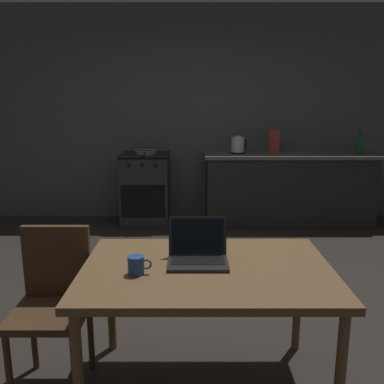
# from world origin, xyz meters

# --- Properties ---
(ground_plane) EXTENTS (12.00, 12.00, 0.00)m
(ground_plane) POSITION_xyz_m (0.00, 0.00, 0.00)
(ground_plane) COLOR #2D2823
(back_wall) EXTENTS (6.40, 0.10, 2.77)m
(back_wall) POSITION_xyz_m (0.30, 2.66, 1.38)
(back_wall) COLOR #515253
(back_wall) RESTS_ON ground_plane
(kitchen_counter) EXTENTS (2.16, 0.64, 0.92)m
(kitchen_counter) POSITION_xyz_m (1.27, 2.31, 0.46)
(kitchen_counter) COLOR #282623
(kitchen_counter) RESTS_ON ground_plane
(stove_oven) EXTENTS (0.60, 0.62, 0.92)m
(stove_oven) POSITION_xyz_m (-0.57, 2.31, 0.46)
(stove_oven) COLOR #2D2D30
(stove_oven) RESTS_ON ground_plane
(dining_table) EXTENTS (1.31, 0.89, 0.73)m
(dining_table) POSITION_xyz_m (0.11, -0.88, 0.66)
(dining_table) COLOR brown
(dining_table) RESTS_ON ground_plane
(chair) EXTENTS (0.40, 0.40, 0.89)m
(chair) POSITION_xyz_m (-0.74, -0.80, 0.52)
(chair) COLOR #4C331E
(chair) RESTS_ON ground_plane
(laptop) EXTENTS (0.32, 0.25, 0.23)m
(laptop) POSITION_xyz_m (0.07, -0.82, 0.77)
(laptop) COLOR #232326
(laptop) RESTS_ON dining_table
(electric_kettle) EXTENTS (0.19, 0.17, 0.22)m
(electric_kettle) POSITION_xyz_m (0.61, 2.31, 1.02)
(electric_kettle) COLOR black
(electric_kettle) RESTS_ON kitchen_counter
(bottle) EXTENTS (0.08, 0.08, 0.28)m
(bottle) POSITION_xyz_m (2.13, 2.26, 1.05)
(bottle) COLOR #19592D
(bottle) RESTS_ON kitchen_counter
(frying_pan) EXTENTS (0.27, 0.45, 0.05)m
(frying_pan) POSITION_xyz_m (-0.55, 2.29, 0.94)
(frying_pan) COLOR gray
(frying_pan) RESTS_ON stove_oven
(coffee_mug) EXTENTS (0.12, 0.08, 0.09)m
(coffee_mug) POSITION_xyz_m (-0.24, -0.98, 0.77)
(coffee_mug) COLOR #264C8C
(coffee_mug) RESTS_ON dining_table
(cereal_box) EXTENTS (0.13, 0.05, 0.29)m
(cereal_box) POSITION_xyz_m (1.07, 2.33, 1.06)
(cereal_box) COLOR #B2382D
(cereal_box) RESTS_ON kitchen_counter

